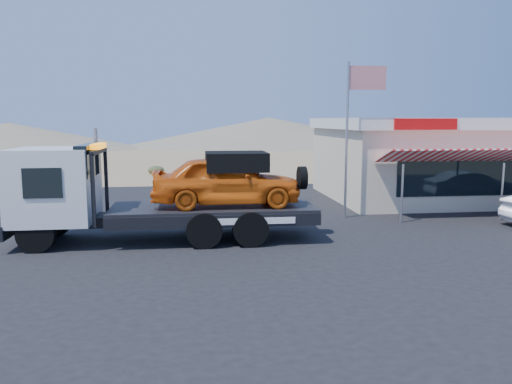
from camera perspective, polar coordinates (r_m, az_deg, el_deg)
The scene contains 6 objects.
ground at distance 14.75m, azimuth -2.34°, elevation -6.82°, with size 120.00×120.00×0.00m, color #8A6F4E.
asphalt_lot at distance 17.91m, azimuth 3.24°, elevation -4.10°, with size 32.00×24.00×0.02m, color black.
tow_truck at distance 16.04m, azimuth -11.08°, elevation 0.32°, with size 9.26×2.75×3.10m.
jerky_store at distance 26.02m, azimuth 19.54°, elevation 3.70°, with size 10.40×9.97×3.90m.
flagpole at distance 19.68m, azimuth 11.03°, elevation 7.89°, with size 1.55×0.10×6.00m.
distant_hills at distance 69.89m, azimuth -14.37°, elevation 6.38°, with size 126.00×48.00×4.20m.
Camera 1 is at (-1.20, -14.20, 3.83)m, focal length 35.00 mm.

